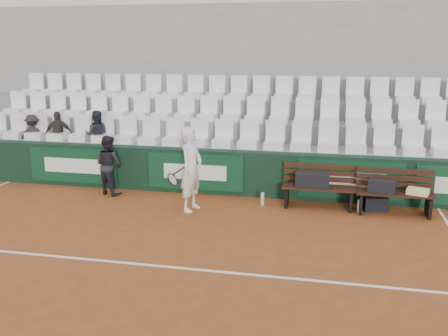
% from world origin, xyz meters
% --- Properties ---
extents(ground, '(80.00, 80.00, 0.00)m').
position_xyz_m(ground, '(0.00, 0.00, 0.00)').
color(ground, brown).
rests_on(ground, ground).
extents(court_baseline, '(18.00, 0.06, 0.01)m').
position_xyz_m(court_baseline, '(0.00, 0.00, 0.00)').
color(court_baseline, white).
rests_on(court_baseline, ground).
extents(back_barrier, '(18.00, 0.34, 1.00)m').
position_xyz_m(back_barrier, '(0.07, 3.99, 0.50)').
color(back_barrier, black).
rests_on(back_barrier, ground).
extents(grandstand_tier_front, '(18.00, 0.95, 1.00)m').
position_xyz_m(grandstand_tier_front, '(0.00, 4.62, 0.50)').
color(grandstand_tier_front, gray).
rests_on(grandstand_tier_front, ground).
extents(grandstand_tier_mid, '(18.00, 0.95, 1.45)m').
position_xyz_m(grandstand_tier_mid, '(0.00, 5.58, 0.72)').
color(grandstand_tier_mid, gray).
rests_on(grandstand_tier_mid, ground).
extents(grandstand_tier_back, '(18.00, 0.95, 1.90)m').
position_xyz_m(grandstand_tier_back, '(0.00, 6.53, 0.95)').
color(grandstand_tier_back, gray).
rests_on(grandstand_tier_back, ground).
extents(grandstand_rear_wall, '(18.00, 0.30, 4.40)m').
position_xyz_m(grandstand_rear_wall, '(0.00, 7.15, 2.20)').
color(grandstand_rear_wall, '#979694').
rests_on(grandstand_rear_wall, ground).
extents(seat_row_front, '(11.90, 0.44, 0.63)m').
position_xyz_m(seat_row_front, '(0.00, 4.45, 1.31)').
color(seat_row_front, white).
rests_on(seat_row_front, grandstand_tier_front).
extents(seat_row_mid, '(11.90, 0.44, 0.63)m').
position_xyz_m(seat_row_mid, '(0.00, 5.40, 1.77)').
color(seat_row_mid, white).
rests_on(seat_row_mid, grandstand_tier_mid).
extents(seat_row_back, '(11.90, 0.44, 0.63)m').
position_xyz_m(seat_row_back, '(0.00, 6.35, 2.21)').
color(seat_row_back, white).
rests_on(seat_row_back, grandstand_tier_back).
extents(bench_left, '(1.50, 0.56, 0.45)m').
position_xyz_m(bench_left, '(2.56, 3.42, 0.23)').
color(bench_left, '#361B10').
rests_on(bench_left, ground).
extents(bench_right, '(1.50, 0.56, 0.45)m').
position_xyz_m(bench_right, '(4.05, 3.31, 0.23)').
color(bench_right, black).
rests_on(bench_right, ground).
extents(sports_bag_left, '(0.68, 0.30, 0.29)m').
position_xyz_m(sports_bag_left, '(2.42, 3.38, 0.60)').
color(sports_bag_left, black).
rests_on(sports_bag_left, bench_left).
extents(sports_bag_right, '(0.56, 0.36, 0.24)m').
position_xyz_m(sports_bag_right, '(3.79, 3.27, 0.57)').
color(sports_bag_right, black).
rests_on(sports_bag_right, bench_right).
extents(towel, '(0.47, 0.40, 0.11)m').
position_xyz_m(towel, '(4.47, 3.28, 0.51)').
color(towel, beige).
rests_on(towel, bench_right).
extents(sports_bag_ground, '(0.52, 0.37, 0.29)m').
position_xyz_m(sports_bag_ground, '(3.71, 3.47, 0.14)').
color(sports_bag_ground, black).
rests_on(sports_bag_ground, ground).
extents(water_bottle_near, '(0.08, 0.08, 0.27)m').
position_xyz_m(water_bottle_near, '(1.40, 3.33, 0.14)').
color(water_bottle_near, '#ADBDC5').
rests_on(water_bottle_near, ground).
extents(water_bottle_far, '(0.08, 0.08, 0.28)m').
position_xyz_m(water_bottle_far, '(3.37, 3.23, 0.14)').
color(water_bottle_far, silver).
rests_on(water_bottle_far, ground).
extents(tennis_player, '(0.77, 0.70, 1.73)m').
position_xyz_m(tennis_player, '(0.02, 2.72, 0.86)').
color(tennis_player, white).
rests_on(tennis_player, ground).
extents(ball_kid, '(0.80, 0.73, 1.35)m').
position_xyz_m(ball_kid, '(-2.11, 3.44, 0.67)').
color(ball_kid, black).
rests_on(ball_kid, ground).
extents(spectator_a, '(0.78, 0.62, 1.05)m').
position_xyz_m(spectator_a, '(-4.64, 4.50, 1.53)').
color(spectator_a, black).
rests_on(spectator_a, grandstand_tier_front).
extents(spectator_b, '(0.73, 0.51, 1.15)m').
position_xyz_m(spectator_b, '(-3.91, 4.50, 1.58)').
color(spectator_b, '#2E2925').
rests_on(spectator_b, grandstand_tier_front).
extents(spectator_c, '(0.68, 0.59, 1.21)m').
position_xyz_m(spectator_c, '(-2.88, 4.50, 1.60)').
color(spectator_c, '#1F252F').
rests_on(spectator_c, grandstand_tier_front).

